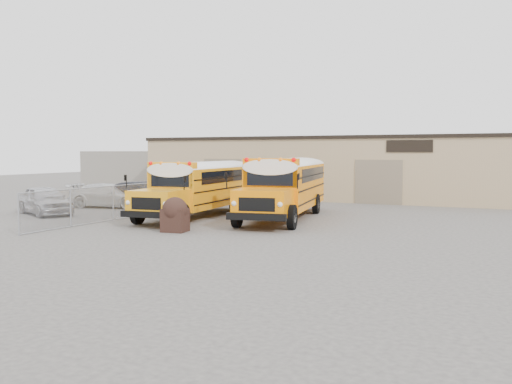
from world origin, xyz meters
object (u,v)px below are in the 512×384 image
at_px(school_bus_right, 307,177).
at_px(car_dark, 143,195).
at_px(car_white, 109,196).
at_px(tarp_bundle, 175,214).
at_px(school_bus_left, 242,179).
at_px(car_silver, 45,200).

xyz_separation_m(school_bus_right, car_dark, (-8.82, -5.69, -1.06)).
bearing_deg(car_dark, car_white, 111.06).
xyz_separation_m(school_bus_right, tarp_bundle, (-0.92, -13.81, -1.10)).
height_order(school_bus_right, tarp_bundle, school_bus_right).
height_order(school_bus_left, school_bus_right, school_bus_right).
bearing_deg(car_dark, car_silver, 158.33).
distance_m(car_white, car_dark, 2.23).
xyz_separation_m(tarp_bundle, car_dark, (-7.90, 8.12, 0.04)).
distance_m(school_bus_right, tarp_bundle, 13.89).
height_order(tarp_bundle, car_white, tarp_bundle).
xyz_separation_m(tarp_bundle, car_white, (-10.03, 7.46, -0.03)).
relative_size(school_bus_right, car_dark, 2.28).
bearing_deg(car_white, school_bus_right, -72.26).
relative_size(school_bus_left, car_silver, 2.22).
xyz_separation_m(tarp_bundle, car_silver, (-10.54, 2.62, 0.03)).
relative_size(school_bus_left, school_bus_right, 0.93).
bearing_deg(car_white, car_dark, -85.25).
bearing_deg(tarp_bundle, school_bus_left, 103.87).
distance_m(tarp_bundle, car_white, 12.50).
relative_size(school_bus_right, car_white, 2.18).
height_order(tarp_bundle, car_silver, car_silver).
distance_m(school_bus_left, car_white, 8.50).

